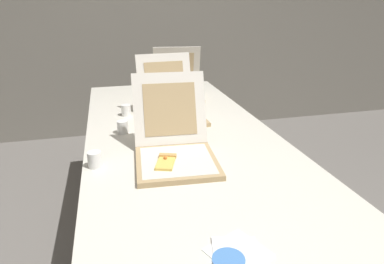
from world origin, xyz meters
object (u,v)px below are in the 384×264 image
(pizza_box_middle, at_px, (172,109))
(cup_white_near_left, at_px, (95,159))
(pizza_box_front, at_px, (175,149))
(pizza_box_back, at_px, (178,90))
(napkin_pile, at_px, (237,252))
(table, at_px, (181,140))
(cup_white_far, at_px, (126,110))
(cup_white_mid, at_px, (123,127))

(pizza_box_middle, bearing_deg, cup_white_near_left, -132.25)
(pizza_box_front, relative_size, pizza_box_middle, 1.09)
(pizza_box_front, distance_m, pizza_box_back, 1.02)
(cup_white_near_left, height_order, napkin_pile, cup_white_near_left)
(table, xyz_separation_m, pizza_box_front, (-0.09, -0.32, 0.09))
(cup_white_far, distance_m, napkin_pile, 1.28)
(cup_white_far, height_order, cup_white_near_left, same)
(pizza_box_middle, xyz_separation_m, cup_white_near_left, (-0.42, -0.53, -0.02))
(cup_white_near_left, bearing_deg, napkin_pile, -58.60)
(pizza_box_front, distance_m, cup_white_far, 0.68)
(pizza_box_front, bearing_deg, pizza_box_middle, 84.50)
(napkin_pile, bearing_deg, pizza_box_front, 94.64)
(table, distance_m, cup_white_mid, 0.30)
(pizza_box_middle, distance_m, napkin_pile, 1.15)
(pizza_box_middle, distance_m, cup_white_mid, 0.34)
(cup_white_mid, distance_m, napkin_pile, 1.00)
(cup_white_near_left, bearing_deg, cup_white_mid, 69.56)
(pizza_box_front, distance_m, napkin_pile, 0.60)
(pizza_box_middle, relative_size, cup_white_near_left, 6.64)
(table, distance_m, cup_white_near_left, 0.52)
(pizza_box_front, xyz_separation_m, cup_white_far, (-0.16, 0.66, -0.02))
(cup_white_far, xyz_separation_m, cup_white_mid, (-0.04, -0.29, 0.00))
(cup_white_far, bearing_deg, table, -53.51)
(pizza_box_back, height_order, cup_white_far, pizza_box_back)
(pizza_box_middle, xyz_separation_m, pizza_box_back, (0.13, 0.45, -0.00))
(pizza_box_middle, distance_m, pizza_box_back, 0.46)
(table, xyz_separation_m, cup_white_far, (-0.25, 0.34, 0.08))
(table, relative_size, pizza_box_front, 4.67)
(pizza_box_middle, bearing_deg, cup_white_mid, -152.34)
(cup_white_mid, height_order, napkin_pile, cup_white_mid)
(cup_white_mid, bearing_deg, cup_white_near_left, -110.44)
(pizza_box_back, height_order, cup_white_mid, pizza_box_back)
(pizza_box_front, bearing_deg, cup_white_near_left, -178.79)
(pizza_box_middle, bearing_deg, cup_white_far, 152.93)
(pizza_box_middle, height_order, napkin_pile, pizza_box_middle)
(napkin_pile, bearing_deg, cup_white_mid, 104.12)
(pizza_box_front, height_order, cup_white_far, pizza_box_front)
(table, height_order, napkin_pile, napkin_pile)
(pizza_box_middle, relative_size, cup_white_mid, 6.64)
(table, xyz_separation_m, pizza_box_middle, (0.00, 0.23, 0.10))
(pizza_box_front, height_order, pizza_box_back, pizza_box_back)
(cup_white_mid, bearing_deg, pizza_box_front, -62.26)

